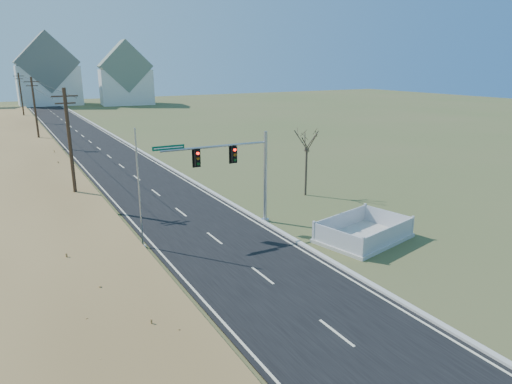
% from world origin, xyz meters
% --- Properties ---
extents(ground, '(260.00, 260.00, 0.00)m').
position_xyz_m(ground, '(0.00, 0.00, 0.00)').
color(ground, '#475529').
rests_on(ground, ground).
extents(road, '(8.00, 180.00, 0.06)m').
position_xyz_m(road, '(0.00, 50.00, 0.03)').
color(road, black).
rests_on(road, ground).
extents(curb, '(0.30, 180.00, 0.18)m').
position_xyz_m(curb, '(4.15, 50.00, 0.09)').
color(curb, '#B2AFA8').
rests_on(curb, ground).
extents(utility_pole_near, '(1.80, 0.26, 9.00)m').
position_xyz_m(utility_pole_near, '(-6.50, 15.00, 4.68)').
color(utility_pole_near, '#422D1E').
rests_on(utility_pole_near, ground).
extents(utility_pole_mid, '(1.80, 0.26, 9.00)m').
position_xyz_m(utility_pole_mid, '(-6.50, 45.00, 4.68)').
color(utility_pole_mid, '#422D1E').
rests_on(utility_pole_mid, ground).
extents(utility_pole_far, '(1.80, 0.26, 9.00)m').
position_xyz_m(utility_pole_far, '(-6.50, 75.00, 4.68)').
color(utility_pole_far, '#422D1E').
rests_on(utility_pole_far, ground).
extents(condo_n, '(15.27, 10.20, 18.54)m').
position_xyz_m(condo_n, '(2.00, 112.00, 7.61)').
color(condo_n, white).
rests_on(condo_n, ground).
extents(condo_ne, '(14.12, 10.51, 16.52)m').
position_xyz_m(condo_ne, '(20.00, 104.00, 6.84)').
color(condo_ne, white).
rests_on(condo_ne, ground).
extents(traffic_signal_mast, '(7.95, 0.55, 6.32)m').
position_xyz_m(traffic_signal_mast, '(2.68, 5.40, 3.97)').
color(traffic_signal_mast, '#9EA0A5').
rests_on(traffic_signal_mast, ground).
extents(fence_enclosure, '(6.39, 5.05, 1.29)m').
position_xyz_m(fence_enclosure, '(8.11, -0.65, 0.27)').
color(fence_enclosure, '#B7B5AD').
rests_on(fence_enclosure, ground).
extents(open_sign, '(0.51, 0.31, 0.68)m').
position_xyz_m(open_sign, '(7.63, -2.36, 0.36)').
color(open_sign, white).
rests_on(open_sign, ground).
extents(flagpole, '(0.32, 0.32, 7.20)m').
position_xyz_m(flagpole, '(-4.30, 4.86, 2.87)').
color(flagpole, '#B7B5AD').
rests_on(flagpole, ground).
extents(bare_tree, '(2.22, 2.22, 5.89)m').
position_xyz_m(bare_tree, '(10.79, 9.34, 4.75)').
color(bare_tree, '#4C3F33').
rests_on(bare_tree, ground).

